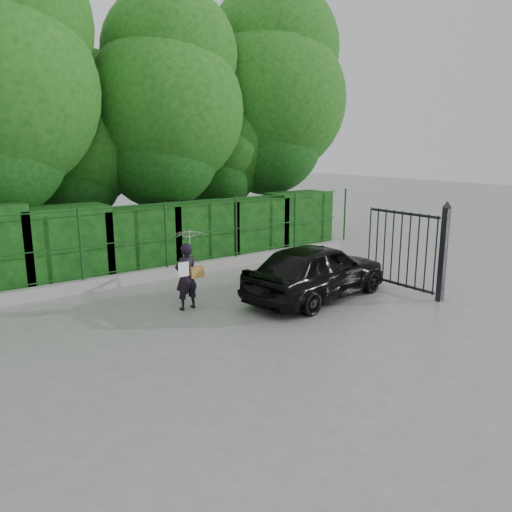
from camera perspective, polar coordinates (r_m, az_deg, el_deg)
ground at (r=10.11m, az=-0.61°, el=-8.20°), size 80.00×80.00×0.00m
kerb at (r=13.80m, az=-11.57°, el=-2.09°), size 14.00×0.25×0.30m
fence at (r=13.67m, az=-10.93°, el=2.30°), size 14.13×0.06×1.80m
hedge at (r=14.47m, az=-13.87°, el=1.90°), size 14.20×1.20×2.22m
trees at (r=16.82m, az=-13.44°, el=15.78°), size 17.10×6.15×8.08m
gate at (r=12.50m, az=18.82°, el=0.84°), size 0.22×2.33×2.36m
woman at (r=11.08m, az=-7.68°, el=-0.17°), size 0.85×0.85×1.77m
car at (r=11.89m, az=6.96°, el=-1.65°), size 4.21×2.23×1.37m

